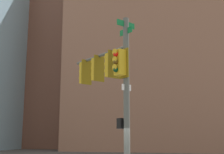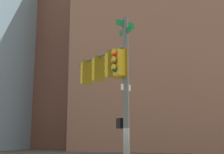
{
  "view_description": "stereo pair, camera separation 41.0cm",
  "coord_description": "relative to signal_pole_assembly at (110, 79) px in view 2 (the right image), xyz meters",
  "views": [
    {
      "loc": [
        -2.53,
        11.06,
        2.22
      ],
      "look_at": [
        0.6,
        -0.71,
        4.6
      ],
      "focal_mm": 48.44,
      "sensor_mm": 36.0,
      "label": 1
    },
    {
      "loc": [
        -2.92,
        10.94,
        2.22
      ],
      "look_at": [
        0.6,
        -0.71,
        4.6
      ],
      "focal_mm": 48.44,
      "sensor_mm": 36.0,
      "label": 2
    }
  ],
  "objects": [
    {
      "name": "building_brick_nearside",
      "position": [
        2.43,
        -39.78,
        13.43
      ],
      "size": [
        26.75,
        20.53,
        35.9
      ],
      "primitive_type": "cube",
      "color": "#845B47",
      "rests_on": "ground_plane"
    },
    {
      "name": "building_brick_farside",
      "position": [
        16.99,
        -43.19,
        12.62
      ],
      "size": [
        22.15,
        15.1,
        34.28
      ],
      "primitive_type": "cube",
      "color": "brown",
      "rests_on": "ground_plane"
    },
    {
      "name": "signal_pole_assembly",
      "position": [
        0.0,
        0.0,
        0.0
      ],
      "size": [
        3.21,
        2.77,
        6.86
      ],
      "rotation": [
        0.0,
        0.0,
        5.64
      ],
      "color": "#4C514C",
      "rests_on": "ground_plane"
    }
  ]
}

